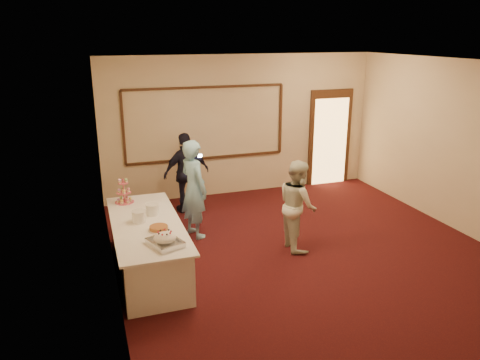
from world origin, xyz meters
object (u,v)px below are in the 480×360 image
at_px(buffet_table, 148,247).
at_px(man, 194,189).
at_px(plate_stack_b, 152,209).
at_px(guest, 187,173).
at_px(tart, 159,228).
at_px(woman, 298,205).
at_px(plate_stack_a, 139,216).
at_px(pavlova_tray, 165,239).
at_px(cupcake_stand, 124,193).

height_order(buffet_table, man, man).
distance_m(plate_stack_b, man, 1.10).
xyz_separation_m(man, guest, (0.14, 1.20, -0.06)).
relative_size(tart, guest, 0.19).
height_order(buffet_table, woman, woman).
relative_size(plate_stack_a, plate_stack_b, 1.04).
bearing_deg(plate_stack_b, pavlova_tray, -90.33).
distance_m(woman, guest, 2.58).
relative_size(cupcake_stand, man, 0.26).
bearing_deg(guest, woman, 112.27).
height_order(plate_stack_b, tart, plate_stack_b).
xyz_separation_m(tart, guest, (0.96, 2.55, -0.00)).
xyz_separation_m(cupcake_stand, plate_stack_a, (0.13, -0.91, -0.07)).
height_order(buffet_table, plate_stack_a, plate_stack_a).
bearing_deg(cupcake_stand, pavlova_tray, -79.19).
xyz_separation_m(man, woman, (1.48, -1.01, -0.11)).
bearing_deg(buffet_table, cupcake_stand, 102.52).
bearing_deg(woman, tart, 101.96).
distance_m(plate_stack_b, guest, 2.16).
bearing_deg(tart, woman, 8.61).
height_order(woman, guest, guest).
bearing_deg(woman, man, 59.16).
distance_m(cupcake_stand, guest, 1.82).
bearing_deg(buffet_table, guest, 63.84).
bearing_deg(tart, plate_stack_a, 119.17).
bearing_deg(buffet_table, plate_stack_a, 143.74).
bearing_deg(plate_stack_b, guest, 63.61).
relative_size(buffet_table, plate_stack_b, 12.68).
relative_size(pavlova_tray, tart, 1.81).
distance_m(cupcake_stand, plate_stack_b, 0.77).
bearing_deg(cupcake_stand, woman, -19.75).
bearing_deg(plate_stack_b, plate_stack_a, -134.71).
bearing_deg(tart, cupcake_stand, 104.85).
height_order(pavlova_tray, tart, pavlova_tray).
xyz_separation_m(plate_stack_a, guest, (1.18, 2.16, -0.06)).
distance_m(plate_stack_a, plate_stack_b, 0.32).
height_order(man, guest, man).
bearing_deg(woman, plate_stack_a, 92.34).
bearing_deg(guest, man, 74.33).
distance_m(pavlova_tray, cupcake_stand, 1.85).
bearing_deg(guest, pavlova_tray, 63.35).
xyz_separation_m(pavlova_tray, woman, (2.31, 0.86, -0.10)).
xyz_separation_m(tart, man, (0.83, 1.36, 0.06)).
bearing_deg(plate_stack_a, guest, 61.25).
relative_size(pavlova_tray, cupcake_stand, 1.21).
distance_m(man, woman, 1.80).
xyz_separation_m(pavlova_tray, plate_stack_b, (0.01, 1.13, 0.00)).
distance_m(tart, woman, 2.34).
xyz_separation_m(buffet_table, plate_stack_a, (-0.09, 0.07, 0.47)).
xyz_separation_m(cupcake_stand, plate_stack_b, (0.35, -0.68, -0.08)).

